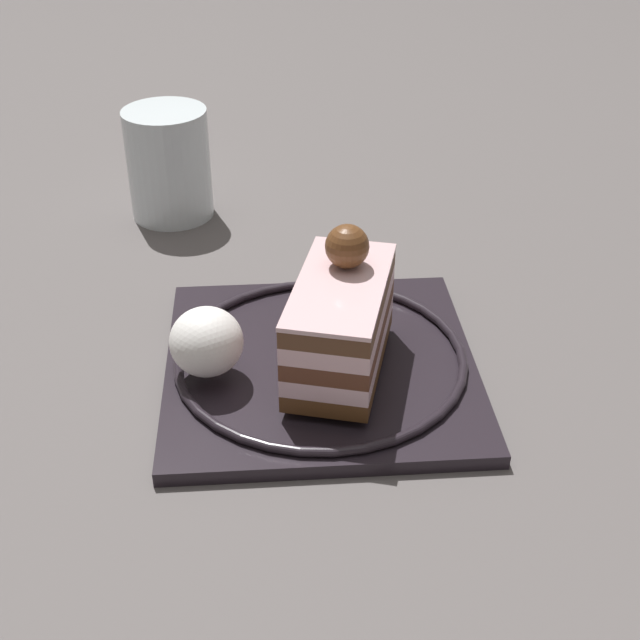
{
  "coord_description": "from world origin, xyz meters",
  "views": [
    {
      "loc": [
        0.48,
        0.05,
        0.36
      ],
      "look_at": [
        0.0,
        0.02,
        0.05
      ],
      "focal_mm": 48.5,
      "sensor_mm": 36.0,
      "label": 1
    }
  ],
  "objects_px": {
    "dessert_plate": "(320,367)",
    "fork": "(325,290)",
    "whipped_cream_dollop": "(206,342)",
    "drink_glass_far": "(170,170)",
    "cake_slice": "(341,320)"
  },
  "relations": [
    {
      "from": "dessert_plate",
      "to": "drink_glass_far",
      "type": "height_order",
      "value": "drink_glass_far"
    },
    {
      "from": "dessert_plate",
      "to": "drink_glass_far",
      "type": "distance_m",
      "value": 0.29
    },
    {
      "from": "drink_glass_far",
      "to": "fork",
      "type": "bearing_deg",
      "value": 44.25
    },
    {
      "from": "drink_glass_far",
      "to": "dessert_plate",
      "type": "bearing_deg",
      "value": 32.86
    },
    {
      "from": "drink_glass_far",
      "to": "cake_slice",
      "type": "bearing_deg",
      "value": 34.54
    },
    {
      "from": "dessert_plate",
      "to": "fork",
      "type": "relative_size",
      "value": 2.21
    },
    {
      "from": "dessert_plate",
      "to": "whipped_cream_dollop",
      "type": "height_order",
      "value": "whipped_cream_dollop"
    },
    {
      "from": "dessert_plate",
      "to": "cake_slice",
      "type": "xyz_separation_m",
      "value": [
        0.01,
        0.01,
        0.04
      ]
    },
    {
      "from": "dessert_plate",
      "to": "fork",
      "type": "distance_m",
      "value": 0.08
    },
    {
      "from": "dessert_plate",
      "to": "whipped_cream_dollop",
      "type": "distance_m",
      "value": 0.08
    },
    {
      "from": "cake_slice",
      "to": "whipped_cream_dollop",
      "type": "distance_m",
      "value": 0.09
    },
    {
      "from": "cake_slice",
      "to": "fork",
      "type": "xyz_separation_m",
      "value": [
        -0.09,
        -0.02,
        -0.03
      ]
    },
    {
      "from": "fork",
      "to": "drink_glass_far",
      "type": "xyz_separation_m",
      "value": [
        -0.16,
        -0.15,
        0.02
      ]
    },
    {
      "from": "whipped_cream_dollop",
      "to": "drink_glass_far",
      "type": "distance_m",
      "value": 0.27
    },
    {
      "from": "dessert_plate",
      "to": "whipped_cream_dollop",
      "type": "relative_size",
      "value": 4.98
    }
  ]
}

